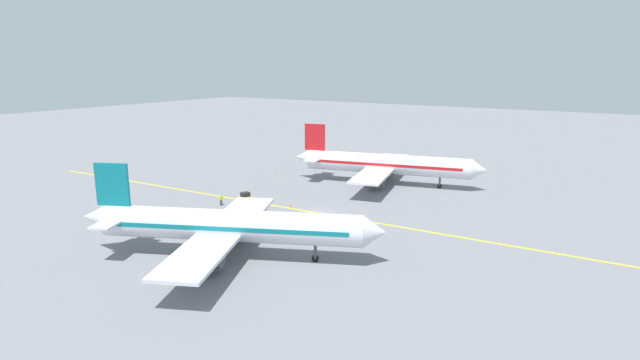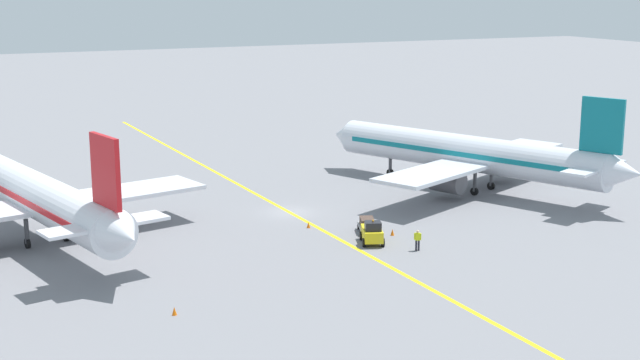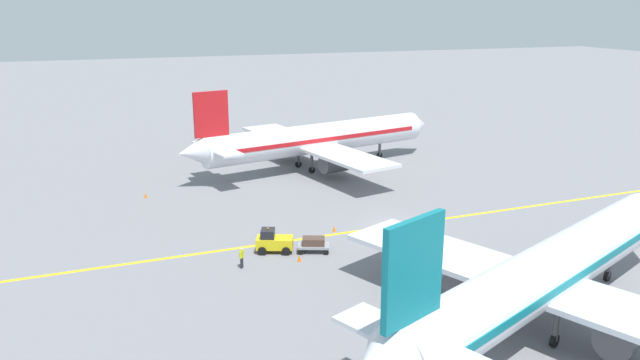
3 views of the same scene
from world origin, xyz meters
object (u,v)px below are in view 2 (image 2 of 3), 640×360
object	(u,v)px
baggage_cart_trailing	(367,224)
baggage_tug_white	(372,233)
airplane_at_gate	(37,196)
traffic_cone_near_nose	(392,232)
ground_crew_worker	(418,239)
traffic_cone_by_wingtip	(174,311)
traffic_cone_mid_apron	(309,225)
airplane_adjacent_stand	(471,154)

from	to	relation	value
baggage_cart_trailing	baggage_tug_white	bearing A→B (deg)	-110.68
airplane_at_gate	traffic_cone_near_nose	xyz separation A→B (m)	(27.00, -10.87, -3.43)
ground_crew_worker	traffic_cone_by_wingtip	size ratio (longest dim) A/B	3.05
baggage_cart_trailing	ground_crew_worker	xyz separation A→B (m)	(1.18, -6.30, 0.15)
traffic_cone_mid_apron	traffic_cone_by_wingtip	distance (m)	22.11
ground_crew_worker	traffic_cone_by_wingtip	distance (m)	21.96
airplane_adjacent_stand	baggage_cart_trailing	xyz separation A→B (m)	(-16.71, -9.41, -2.95)
airplane_adjacent_stand	traffic_cone_by_wingtip	xyz separation A→B (m)	(-36.78, -21.19, -3.43)
ground_crew_worker	traffic_cone_near_nose	xyz separation A→B (m)	(0.31, 4.58, -0.63)
traffic_cone_near_nose	traffic_cone_mid_apron	world-z (taller)	same
baggage_cart_trailing	traffic_cone_mid_apron	world-z (taller)	baggage_cart_trailing
baggage_cart_trailing	airplane_adjacent_stand	bearing A→B (deg)	29.38
ground_crew_worker	traffic_cone_near_nose	distance (m)	4.63
airplane_adjacent_stand	baggage_cart_trailing	distance (m)	19.40
traffic_cone_mid_apron	traffic_cone_by_wingtip	bearing A→B (deg)	-136.84
airplane_at_gate	ground_crew_worker	size ratio (longest dim) A/B	20.96
airplane_at_gate	baggage_tug_white	distance (m)	27.39
airplane_at_gate	traffic_cone_near_nose	distance (m)	29.31
airplane_adjacent_stand	traffic_cone_by_wingtip	distance (m)	42.59
airplane_at_gate	baggage_tug_white	size ratio (longest dim) A/B	10.56
traffic_cone_by_wingtip	airplane_adjacent_stand	bearing A→B (deg)	29.95
airplane_at_gate	traffic_cone_by_wingtip	bearing A→B (deg)	-75.44
baggage_tug_white	baggage_cart_trailing	size ratio (longest dim) A/B	1.14
ground_crew_worker	traffic_cone_by_wingtip	bearing A→B (deg)	-165.52
baggage_tug_white	baggage_cart_trailing	world-z (taller)	baggage_tug_white
airplane_adjacent_stand	traffic_cone_by_wingtip	size ratio (longest dim) A/B	61.14
baggage_tug_white	traffic_cone_near_nose	bearing A→B (deg)	27.21
traffic_cone_near_nose	airplane_at_gate	bearing A→B (deg)	158.07
traffic_cone_near_nose	traffic_cone_mid_apron	distance (m)	7.43
airplane_adjacent_stand	baggage_tug_white	xyz separation A→B (m)	(-17.87, -12.49, -2.81)
ground_crew_worker	traffic_cone_near_nose	size ratio (longest dim) A/B	3.05
airplane_adjacent_stand	traffic_cone_near_nose	xyz separation A→B (m)	(-15.22, -11.13, -3.43)
baggage_tug_white	ground_crew_worker	bearing A→B (deg)	-53.87
traffic_cone_near_nose	traffic_cone_by_wingtip	distance (m)	23.80
airplane_adjacent_stand	traffic_cone_mid_apron	bearing A→B (deg)	-163.63
airplane_at_gate	traffic_cone_near_nose	bearing A→B (deg)	-21.93
baggage_tug_white	traffic_cone_mid_apron	distance (m)	7.03
airplane_adjacent_stand	baggage_cart_trailing	bearing A→B (deg)	-150.62
ground_crew_worker	traffic_cone_mid_apron	bearing A→B (deg)	118.00
airplane_at_gate	baggage_cart_trailing	xyz separation A→B (m)	(25.51, -9.15, -2.95)
airplane_at_gate	traffic_cone_by_wingtip	world-z (taller)	airplane_at_gate
traffic_cone_mid_apron	baggage_tug_white	bearing A→B (deg)	-66.60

